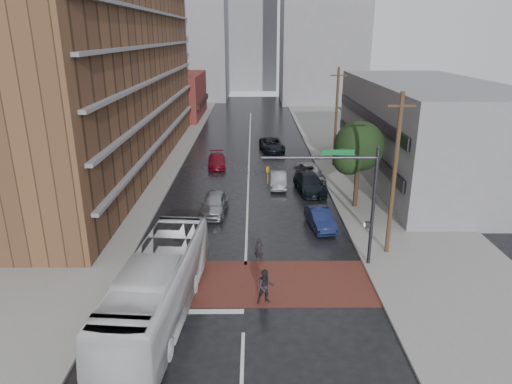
{
  "coord_description": "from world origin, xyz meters",
  "views": [
    {
      "loc": [
        0.49,
        -21.68,
        13.0
      ],
      "look_at": [
        0.64,
        5.72,
        3.5
      ],
      "focal_mm": 32.0,
      "sensor_mm": 36.0,
      "label": 1
    }
  ],
  "objects_px": {
    "car_travel_b": "(278,180)",
    "car_travel_c": "(217,160)",
    "suv_travel": "(272,145)",
    "car_parked_near": "(320,219)",
    "pedestrian_a": "(259,250)",
    "car_travel_a": "(214,204)",
    "transit_bus": "(158,287)",
    "car_parked_far": "(310,172)",
    "pedestrian_b": "(266,287)",
    "car_parked_mid": "(310,183)"
  },
  "relations": [
    {
      "from": "car_travel_b",
      "to": "car_travel_c",
      "type": "distance_m",
      "value": 9.05
    },
    {
      "from": "suv_travel",
      "to": "car_parked_near",
      "type": "bearing_deg",
      "value": -90.3
    },
    {
      "from": "pedestrian_a",
      "to": "car_travel_a",
      "type": "bearing_deg",
      "value": 128.34
    },
    {
      "from": "pedestrian_a",
      "to": "car_travel_c",
      "type": "xyz_separation_m",
      "value": [
        -4.14,
        20.96,
        -0.12
      ]
    },
    {
      "from": "transit_bus",
      "to": "car_parked_near",
      "type": "xyz_separation_m",
      "value": [
        9.28,
        10.73,
        -0.95
      ]
    },
    {
      "from": "car_travel_a",
      "to": "car_parked_far",
      "type": "bearing_deg",
      "value": 48.77
    },
    {
      "from": "suv_travel",
      "to": "transit_bus",
      "type": "bearing_deg",
      "value": -108.2
    },
    {
      "from": "transit_bus",
      "to": "suv_travel",
      "type": "relative_size",
      "value": 2.16
    },
    {
      "from": "suv_travel",
      "to": "car_parked_far",
      "type": "distance_m",
      "value": 11.87
    },
    {
      "from": "pedestrian_b",
      "to": "car_parked_mid",
      "type": "height_order",
      "value": "pedestrian_b"
    },
    {
      "from": "pedestrian_b",
      "to": "car_parked_far",
      "type": "distance_m",
      "value": 21.17
    },
    {
      "from": "pedestrian_a",
      "to": "pedestrian_b",
      "type": "distance_m",
      "value": 4.51
    },
    {
      "from": "pedestrian_a",
      "to": "pedestrian_b",
      "type": "relative_size",
      "value": 0.82
    },
    {
      "from": "transit_bus",
      "to": "pedestrian_a",
      "type": "distance_m",
      "value": 7.52
    },
    {
      "from": "transit_bus",
      "to": "car_travel_c",
      "type": "height_order",
      "value": "transit_bus"
    },
    {
      "from": "pedestrian_b",
      "to": "car_travel_b",
      "type": "xyz_separation_m",
      "value": [
        1.63,
        18.72,
        -0.27
      ]
    },
    {
      "from": "transit_bus",
      "to": "suv_travel",
      "type": "bearing_deg",
      "value": 83.19
    },
    {
      "from": "transit_bus",
      "to": "pedestrian_b",
      "type": "bearing_deg",
      "value": 17.15
    },
    {
      "from": "car_parked_near",
      "to": "car_travel_a",
      "type": "bearing_deg",
      "value": 152.84
    },
    {
      "from": "car_travel_c",
      "to": "car_parked_near",
      "type": "relative_size",
      "value": 1.07
    },
    {
      "from": "suv_travel",
      "to": "car_parked_mid",
      "type": "xyz_separation_m",
      "value": [
        2.7,
        -14.58,
        0.02
      ]
    },
    {
      "from": "pedestrian_b",
      "to": "car_travel_c",
      "type": "distance_m",
      "value": 25.84
    },
    {
      "from": "pedestrian_b",
      "to": "car_travel_a",
      "type": "distance_m",
      "value": 12.88
    },
    {
      "from": "transit_bus",
      "to": "suv_travel",
      "type": "xyz_separation_m",
      "value": [
        6.74,
        33.23,
        -0.88
      ]
    },
    {
      "from": "pedestrian_b",
      "to": "car_parked_near",
      "type": "height_order",
      "value": "pedestrian_b"
    },
    {
      "from": "pedestrian_b",
      "to": "car_parked_far",
      "type": "xyz_separation_m",
      "value": [
        4.72,
        20.64,
        -0.12
      ]
    },
    {
      "from": "transit_bus",
      "to": "suv_travel",
      "type": "height_order",
      "value": "transit_bus"
    },
    {
      "from": "pedestrian_b",
      "to": "suv_travel",
      "type": "height_order",
      "value": "pedestrian_b"
    },
    {
      "from": "car_parked_mid",
      "to": "car_travel_c",
      "type": "bearing_deg",
      "value": 130.9
    },
    {
      "from": "car_travel_a",
      "to": "car_travel_c",
      "type": "height_order",
      "value": "car_travel_a"
    },
    {
      "from": "car_travel_a",
      "to": "car_parked_near",
      "type": "bearing_deg",
      "value": -15.8
    },
    {
      "from": "car_travel_c",
      "to": "car_parked_mid",
      "type": "relative_size",
      "value": 0.82
    },
    {
      "from": "pedestrian_b",
      "to": "pedestrian_a",
      "type": "bearing_deg",
      "value": 82.1
    },
    {
      "from": "suv_travel",
      "to": "car_parked_far",
      "type": "bearing_deg",
      "value": -81.38
    },
    {
      "from": "transit_bus",
      "to": "car_parked_far",
      "type": "relative_size",
      "value": 2.46
    },
    {
      "from": "car_travel_b",
      "to": "car_parked_far",
      "type": "distance_m",
      "value": 3.64
    },
    {
      "from": "pedestrian_a",
      "to": "car_parked_near",
      "type": "distance_m",
      "value": 6.71
    },
    {
      "from": "car_parked_far",
      "to": "transit_bus",
      "type": "bearing_deg",
      "value": -125.25
    },
    {
      "from": "pedestrian_b",
      "to": "car_parked_near",
      "type": "xyz_separation_m",
      "value": [
        4.11,
        9.58,
        -0.25
      ]
    },
    {
      "from": "pedestrian_a",
      "to": "car_travel_b",
      "type": "xyz_separation_m",
      "value": [
        1.9,
        14.22,
        -0.1
      ]
    },
    {
      "from": "car_parked_near",
      "to": "car_parked_far",
      "type": "xyz_separation_m",
      "value": [
        0.6,
        11.05,
        0.13
      ]
    },
    {
      "from": "pedestrian_a",
      "to": "car_parked_mid",
      "type": "distance_m",
      "value": 13.77
    },
    {
      "from": "car_travel_b",
      "to": "car_parked_near",
      "type": "distance_m",
      "value": 9.47
    },
    {
      "from": "car_travel_b",
      "to": "car_parked_mid",
      "type": "bearing_deg",
      "value": -22.28
    },
    {
      "from": "car_travel_c",
      "to": "car_travel_a",
      "type": "bearing_deg",
      "value": -90.79
    },
    {
      "from": "car_travel_a",
      "to": "car_travel_c",
      "type": "distance_m",
      "value": 13.13
    },
    {
      "from": "car_travel_b",
      "to": "car_travel_c",
      "type": "relative_size",
      "value": 0.91
    },
    {
      "from": "pedestrian_a",
      "to": "car_travel_b",
      "type": "distance_m",
      "value": 14.35
    },
    {
      "from": "car_travel_c",
      "to": "car_parked_near",
      "type": "bearing_deg",
      "value": -66.04
    },
    {
      "from": "pedestrian_b",
      "to": "car_parked_far",
      "type": "height_order",
      "value": "pedestrian_b"
    }
  ]
}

